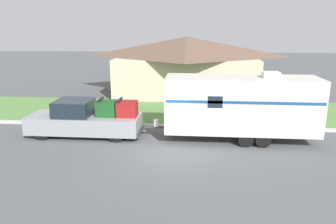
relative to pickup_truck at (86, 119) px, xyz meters
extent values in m
plane|color=#515456|center=(4.41, -1.90, -0.90)|extent=(120.00, 120.00, 0.00)
cube|color=beige|center=(4.41, 1.85, -0.83)|extent=(80.00, 0.30, 0.14)
cube|color=#568442|center=(4.41, 5.50, -0.88)|extent=(80.00, 7.00, 0.03)
cube|color=beige|center=(4.95, 12.14, 0.69)|extent=(11.44, 7.91, 3.17)
pyramid|color=brown|center=(4.95, 12.14, 3.10)|extent=(12.35, 8.54, 1.66)
cube|color=#4C3828|center=(4.95, 8.22, 0.15)|extent=(1.00, 0.06, 2.10)
cylinder|color=black|center=(-2.08, -0.84, -0.47)|extent=(0.86, 0.28, 0.86)
cylinder|color=black|center=(-2.08, 0.84, -0.47)|extent=(0.86, 0.28, 0.86)
cylinder|color=black|center=(1.81, -0.84, -0.47)|extent=(0.86, 0.28, 0.86)
cylinder|color=black|center=(1.81, 0.84, -0.47)|extent=(0.86, 0.28, 0.86)
cube|color=gray|center=(-1.24, 0.00, -0.22)|extent=(3.55, 2.03, 0.89)
cube|color=#19232D|center=(-0.61, 0.00, 0.63)|extent=(1.85, 1.87, 0.81)
cube|color=gray|center=(1.70, 0.00, -0.22)|extent=(2.33, 2.03, 0.89)
cube|color=#333333|center=(2.92, 0.00, -0.54)|extent=(0.12, 1.83, 0.20)
cube|color=#194C1E|center=(1.18, 0.00, 0.63)|extent=(1.07, 0.85, 0.80)
cube|color=black|center=(0.84, 0.00, 1.11)|extent=(0.10, 0.94, 0.08)
cube|color=maroon|center=(2.21, 0.00, 0.63)|extent=(1.07, 0.85, 0.80)
cube|color=black|center=(1.87, 0.00, 1.11)|extent=(0.10, 0.94, 0.08)
cylinder|color=black|center=(8.25, -1.00, -0.52)|extent=(0.74, 0.22, 0.74)
cylinder|color=black|center=(8.25, 1.00, -0.52)|extent=(0.74, 0.22, 0.74)
cylinder|color=black|center=(9.07, -1.00, -0.52)|extent=(0.74, 0.22, 0.74)
cylinder|color=black|center=(9.07, 1.00, -0.52)|extent=(0.74, 0.22, 0.74)
cube|color=beige|center=(8.06, 0.00, 0.99)|extent=(7.55, 2.28, 2.74)
cube|color=navy|center=(8.06, -1.15, 1.34)|extent=(7.40, 0.01, 0.14)
cube|color=#383838|center=(3.70, 0.00, -0.33)|extent=(1.17, 0.12, 0.10)
cylinder|color=silver|center=(3.76, 0.00, -0.10)|extent=(0.28, 0.28, 0.36)
cube|color=silver|center=(9.42, 0.00, 2.50)|extent=(0.80, 0.68, 0.28)
cube|color=#19232D|center=(6.70, -1.15, 1.34)|extent=(0.70, 0.01, 0.56)
cylinder|color=brown|center=(1.01, 2.98, -0.30)|extent=(0.09, 0.09, 1.19)
cube|color=#B2B2B2|center=(1.01, 2.98, 0.41)|extent=(0.48, 0.20, 0.22)
camera|label=1|loc=(5.77, -16.26, 4.81)|focal=35.00mm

